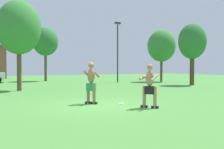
% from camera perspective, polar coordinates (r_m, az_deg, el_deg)
% --- Properties ---
extents(ground_plane, '(80.00, 80.00, 0.00)m').
position_cam_1_polar(ground_plane, '(10.50, -3.26, -6.78)').
color(ground_plane, '#4C8E3D').
extents(player_with_cap, '(0.80, 0.71, 1.66)m').
position_cam_1_polar(player_with_cap, '(9.68, 8.39, -2.11)').
color(player_with_cap, black).
rests_on(player_with_cap, ground_plane).
extents(player_in_green, '(0.75, 0.80, 1.74)m').
position_cam_1_polar(player_in_green, '(10.70, -4.65, -1.65)').
color(player_in_green, black).
rests_on(player_in_green, ground_plane).
extents(frisbee, '(0.26, 0.26, 0.03)m').
position_cam_1_polar(frisbee, '(10.74, 2.06, -6.51)').
color(frisbee, white).
rests_on(frisbee, ground_plane).
extents(lamp_post, '(0.60, 0.24, 6.11)m').
position_cam_1_polar(lamp_post, '(26.04, 1.26, 6.40)').
color(lamp_post, black).
rests_on(lamp_post, ground_plane).
extents(tree_left_field, '(2.99, 2.99, 5.55)m').
position_cam_1_polar(tree_left_field, '(28.01, 10.97, 6.28)').
color(tree_left_field, brown).
rests_on(tree_left_field, ground_plane).
extents(tree_right_field, '(2.37, 2.37, 5.30)m').
position_cam_1_polar(tree_right_field, '(23.19, 17.47, 6.95)').
color(tree_right_field, '#4C3823').
rests_on(tree_right_field, ground_plane).
extents(tree_behind_players, '(2.78, 2.78, 5.96)m').
position_cam_1_polar(tree_behind_players, '(29.52, -14.63, 7.05)').
color(tree_behind_players, brown).
rests_on(tree_behind_players, ground_plane).
extents(tree_near_building, '(2.83, 2.83, 5.89)m').
position_cam_1_polar(tree_near_building, '(17.97, -20.09, 9.75)').
color(tree_near_building, brown).
rests_on(tree_near_building, ground_plane).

